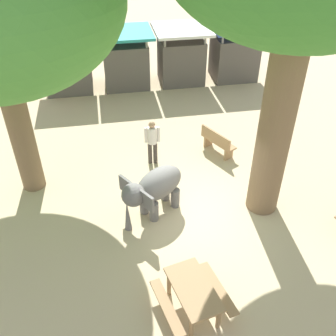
# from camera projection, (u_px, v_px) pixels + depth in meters

# --- Properties ---
(ground_plane) EXTENTS (60.00, 60.00, 0.00)m
(ground_plane) POSITION_uv_depth(u_px,v_px,m) (188.00, 211.00, 11.36)
(ground_plane) COLOR tan
(elephant) EXTENTS (1.97, 1.81, 1.43)m
(elephant) POSITION_uv_depth(u_px,v_px,m) (154.00, 188.00, 10.77)
(elephant) COLOR slate
(elephant) RESTS_ON ground_plane
(person_handler) EXTENTS (0.51, 0.32, 1.62)m
(person_handler) POSITION_uv_depth(u_px,v_px,m) (152.00, 139.00, 12.74)
(person_handler) COLOR #3F3833
(person_handler) RESTS_ON ground_plane
(wooden_bench) EXTENTS (1.00, 1.43, 0.88)m
(wooden_bench) POSITION_uv_depth(u_px,v_px,m) (217.00, 141.00, 13.51)
(wooden_bench) COLOR #9E7A51
(wooden_bench) RESTS_ON ground_plane
(picnic_table_far) EXTENTS (1.77, 1.79, 0.78)m
(picnic_table_far) POSITION_uv_depth(u_px,v_px,m) (193.00, 293.00, 8.40)
(picnic_table_far) COLOR #9E7A51
(picnic_table_far) RESTS_ON ground_plane
(market_stall_red) EXTENTS (2.50, 2.50, 2.52)m
(market_stall_red) POSITION_uv_depth(u_px,v_px,m) (68.00, 65.00, 17.34)
(market_stall_red) COLOR #59514C
(market_stall_red) RESTS_ON ground_plane
(market_stall_teal) EXTENTS (2.50, 2.50, 2.52)m
(market_stall_teal) POSITION_uv_depth(u_px,v_px,m) (126.00, 62.00, 17.71)
(market_stall_teal) COLOR #59514C
(market_stall_teal) RESTS_ON ground_plane
(market_stall_white) EXTENTS (2.50, 2.50, 2.52)m
(market_stall_white) POSITION_uv_depth(u_px,v_px,m) (181.00, 58.00, 18.08)
(market_stall_white) COLOR #59514C
(market_stall_white) RESTS_ON ground_plane
(market_stall_blue) EXTENTS (2.50, 2.50, 2.52)m
(market_stall_blue) POSITION_uv_depth(u_px,v_px,m) (234.00, 54.00, 18.44)
(market_stall_blue) COLOR #59514C
(market_stall_blue) RESTS_ON ground_plane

